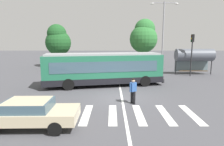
{
  "coord_description": "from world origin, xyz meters",
  "views": [
    {
      "loc": [
        -0.52,
        -13.28,
        4.05
      ],
      "look_at": [
        -0.52,
        3.45,
        1.3
      ],
      "focal_mm": 29.94,
      "sensor_mm": 36.0,
      "label": 1
    }
  ],
  "objects": [
    {
      "name": "twin_arm_street_lamp",
      "position": [
        6.52,
        12.96,
        5.74
      ],
      "size": [
        3.88,
        0.32,
        9.47
      ],
      "color": "#939399",
      "rests_on": "ground_plane"
    },
    {
      "name": "ground_plane",
      "position": [
        0.0,
        0.0,
        0.0
      ],
      "size": [
        160.0,
        160.0,
        0.0
      ],
      "primitive_type": "plane",
      "color": "#47474C"
    },
    {
      "name": "foreground_sedan",
      "position": [
        -4.44,
        -4.81,
        0.77
      ],
      "size": [
        4.53,
        1.94,
        1.35
      ],
      "color": "black",
      "rests_on": "ground_plane"
    },
    {
      "name": "parked_car_charcoal",
      "position": [
        -4.82,
        15.99,
        0.77
      ],
      "size": [
        1.89,
        4.51,
        1.35
      ],
      "color": "black",
      "rests_on": "ground_plane"
    },
    {
      "name": "parked_car_champagne",
      "position": [
        3.38,
        15.93,
        0.77
      ],
      "size": [
        2.15,
        4.62,
        1.35
      ],
      "color": "black",
      "rests_on": "ground_plane"
    },
    {
      "name": "lane_center_line",
      "position": [
        0.21,
        2.0,
        0.0
      ],
      "size": [
        0.16,
        24.0,
        0.01
      ],
      "primitive_type": "cube",
      "color": "silver",
      "rests_on": "ground_plane"
    },
    {
      "name": "traffic_light_far_corner",
      "position": [
        9.01,
        9.1,
        3.33
      ],
      "size": [
        0.33,
        0.32,
        4.99
      ],
      "color": "#28282B",
      "rests_on": "ground_plane"
    },
    {
      "name": "parked_car_red",
      "position": [
        0.74,
        15.5,
        0.77
      ],
      "size": [
        1.95,
        4.54,
        1.35
      ],
      "color": "black",
      "rests_on": "ground_plane"
    },
    {
      "name": "bus_stop_shelter",
      "position": [
        9.87,
        10.32,
        2.42
      ],
      "size": [
        4.66,
        1.54,
        3.25
      ],
      "color": "#28282B",
      "rests_on": "ground_plane"
    },
    {
      "name": "pedestrian_crossing_street",
      "position": [
        0.88,
        -1.28,
        0.97
      ],
      "size": [
        0.5,
        0.44,
        1.72
      ],
      "color": "black",
      "rests_on": "ground_plane"
    },
    {
      "name": "background_tree_left",
      "position": [
        -9.37,
        17.63,
        4.4
      ],
      "size": [
        4.11,
        4.11,
        6.96
      ],
      "color": "brown",
      "rests_on": "ground_plane"
    },
    {
      "name": "parked_car_silver",
      "position": [
        -1.98,
        16.02,
        0.77
      ],
      "size": [
        1.99,
        4.56,
        1.35
      ],
      "color": "black",
      "rests_on": "ground_plane"
    },
    {
      "name": "city_transit_bus",
      "position": [
        -1.29,
        4.09,
        1.59
      ],
      "size": [
        11.34,
        4.73,
        3.06
      ],
      "color": "black",
      "rests_on": "ground_plane"
    },
    {
      "name": "crosswalk_painted_stripes",
      "position": [
        0.27,
        -3.18,
        0.0
      ],
      "size": [
        7.94,
        3.07,
        0.01
      ],
      "color": "silver",
      "rests_on": "ground_plane"
    },
    {
      "name": "background_tree_right",
      "position": [
        5.27,
        21.31,
        5.16
      ],
      "size": [
        5.0,
        5.0,
        8.28
      ],
      "color": "brown",
      "rests_on": "ground_plane"
    }
  ]
}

